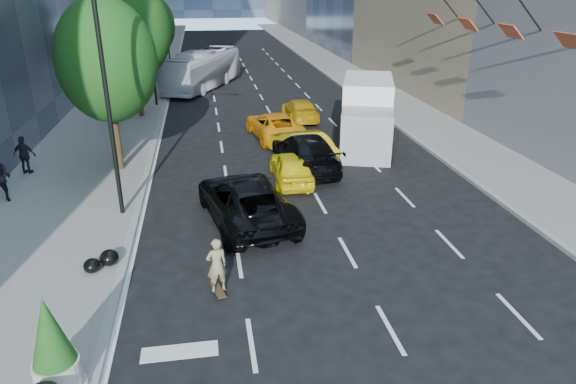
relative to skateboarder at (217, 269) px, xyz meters
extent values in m
plane|color=black|center=(3.20, 1.69, -0.80)|extent=(160.00, 160.00, 0.00)
cube|color=slate|center=(-5.80, 31.69, -0.73)|extent=(6.00, 120.00, 0.15)
cube|color=slate|center=(13.20, 31.69, -0.73)|extent=(4.00, 120.00, 0.15)
cylinder|color=black|center=(-3.30, 5.69, 4.35)|extent=(0.16, 0.16, 10.00)
cylinder|color=black|center=(-3.30, 23.69, 4.35)|extent=(0.16, 0.16, 10.00)
cylinder|color=black|center=(-4.00, 10.69, 0.92)|extent=(0.30, 0.30, 3.15)
ellipsoid|color=#0E360F|center=(-4.00, 10.69, 4.18)|extent=(4.20, 4.20, 5.25)
cylinder|color=black|center=(-4.00, 20.69, 1.04)|extent=(0.30, 0.30, 3.38)
ellipsoid|color=#0E360F|center=(-4.00, 20.69, 4.52)|extent=(4.50, 4.50, 5.62)
cylinder|color=black|center=(-4.00, 33.69, 0.81)|extent=(0.30, 0.30, 2.93)
ellipsoid|color=#0E360F|center=(-4.00, 33.69, 3.83)|extent=(3.90, 3.90, 4.88)
cylinder|color=black|center=(-3.20, 41.69, 1.95)|extent=(0.14, 0.14, 5.20)
imported|color=black|center=(-3.20, 41.69, 3.55)|extent=(2.48, 0.53, 1.00)
cube|color=#B14A29|center=(13.70, 5.69, 5.20)|extent=(0.64, 1.30, 0.64)
cylinder|color=black|center=(14.35, 9.69, 6.05)|extent=(1.75, 0.08, 1.75)
cube|color=#B14A29|center=(13.70, 9.69, 5.20)|extent=(0.64, 1.30, 0.64)
cylinder|color=black|center=(14.35, 13.69, 6.05)|extent=(1.75, 0.08, 1.75)
cube|color=#B14A29|center=(13.70, 13.69, 5.20)|extent=(0.64, 1.30, 0.64)
cylinder|color=black|center=(14.35, 17.69, 6.05)|extent=(1.75, 0.08, 1.75)
cube|color=#B14A29|center=(13.70, 17.69, 5.20)|extent=(0.64, 1.30, 0.64)
imported|color=#817550|center=(0.00, 0.00, 0.00)|extent=(0.66, 0.52, 1.60)
imported|color=black|center=(1.20, 4.58, 0.00)|extent=(3.69, 6.17, 1.61)
imported|color=black|center=(4.40, 9.69, 0.02)|extent=(2.62, 5.78, 1.64)
imported|color=yellow|center=(3.48, 8.19, -0.13)|extent=(1.70, 4.00, 1.35)
imported|color=gold|center=(4.40, 10.69, -0.03)|extent=(2.87, 4.93, 1.54)
imported|color=orange|center=(3.70, 14.94, -0.09)|extent=(3.02, 5.37, 1.42)
imported|color=#CD960A|center=(5.82, 18.57, -0.16)|extent=(1.84, 4.45, 1.29)
imported|color=white|center=(0.00, 29.85, 0.68)|extent=(6.63, 10.75, 2.97)
cube|color=white|center=(8.59, 13.88, 1.13)|extent=(3.83, 5.33, 2.81)
cube|color=gray|center=(7.52, 10.50, 0.40)|extent=(2.91, 2.71, 2.40)
cylinder|color=black|center=(6.36, 10.43, -0.28)|extent=(0.66, 1.10, 1.04)
cylinder|color=black|center=(8.44, 9.77, -0.28)|extent=(0.66, 1.10, 1.04)
cylinder|color=black|center=(8.05, 15.80, -0.28)|extent=(0.66, 1.10, 1.04)
cylinder|color=black|center=(10.14, 15.14, -0.28)|extent=(0.66, 1.10, 1.04)
imported|color=black|center=(-8.00, 10.70, 0.20)|extent=(1.07, 0.64, 1.71)
cylinder|color=#BFB19E|center=(-3.40, -3.31, -0.27)|extent=(0.96, 0.96, 0.76)
cone|color=#0E360F|center=(-3.40, -3.31, 0.88)|extent=(0.86, 0.86, 1.53)
ellipsoid|color=black|center=(-3.18, 1.86, -0.41)|extent=(0.57, 0.62, 0.48)
ellipsoid|color=black|center=(-3.62, 1.51, -0.44)|extent=(0.49, 0.54, 0.42)
camera|label=1|loc=(-0.06, -12.34, 7.33)|focal=32.00mm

